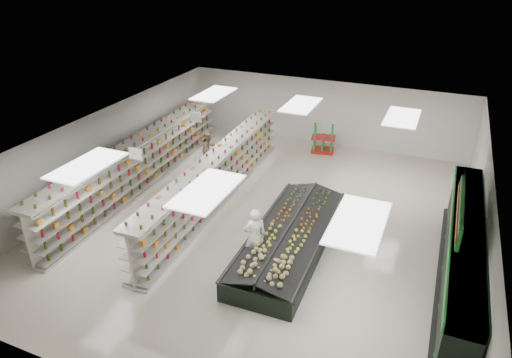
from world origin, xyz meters
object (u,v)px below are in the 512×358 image
at_px(gondola_left, 141,165).
at_px(shopper_background, 209,148).
at_px(produce_island, 290,237).
at_px(shopper_main, 255,237).
at_px(soda_endcap, 323,139).
at_px(gondola_center, 217,180).

xyz_separation_m(gondola_left, shopper_background, (1.48, 3.07, -0.19)).
bearing_deg(produce_island, shopper_background, 139.12).
height_order(shopper_main, shopper_background, shopper_main).
bearing_deg(soda_endcap, shopper_main, -87.55).
height_order(produce_island, shopper_main, shopper_main).
relative_size(produce_island, shopper_background, 4.20).
bearing_deg(soda_endcap, gondola_left, -132.83).
height_order(gondola_left, shopper_background, gondola_left).
distance_m(gondola_left, produce_island, 7.31).
bearing_deg(shopper_main, produce_island, -160.91).
xyz_separation_m(gondola_center, shopper_main, (2.89, -3.06, 0.07)).
bearing_deg(gondola_left, shopper_main, -26.97).
bearing_deg(gondola_center, produce_island, -29.81).
bearing_deg(produce_island, gondola_left, 165.93).
bearing_deg(shopper_background, shopper_main, -124.49).
relative_size(shopper_main, shopper_background, 1.27).
distance_m(soda_endcap, shopper_main, 9.31).
height_order(gondola_left, soda_endcap, gondola_left).
xyz_separation_m(gondola_left, gondola_center, (3.43, 0.14, -0.05)).
distance_m(gondola_left, gondola_center, 3.43).
height_order(soda_endcap, shopper_main, shopper_main).
xyz_separation_m(soda_endcap, shopper_background, (-4.43, -3.32, 0.08)).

